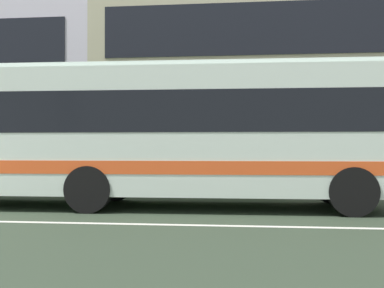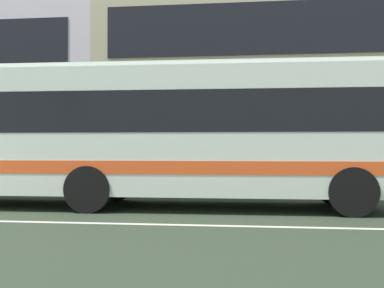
% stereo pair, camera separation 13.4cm
% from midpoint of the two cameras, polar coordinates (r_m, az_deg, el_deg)
% --- Properties ---
extents(hedge_row_far, '(12.04, 1.10, 1.06)m').
position_cam_midpoint_polar(hedge_row_far, '(15.66, -11.69, -3.50)').
color(hedge_row_far, '#244C1A').
rests_on(hedge_row_far, ground_plane).
extents(apartment_block_right, '(18.56, 11.36, 10.39)m').
position_cam_midpoint_polar(apartment_block_right, '(24.96, 12.91, 8.45)').
color(apartment_block_right, '#B8B391').
rests_on(apartment_block_right, ground_plane).
extents(transit_bus, '(11.56, 2.77, 3.23)m').
position_cam_midpoint_polar(transit_bus, '(11.33, -7.33, 1.59)').
color(transit_bus, silver).
rests_on(transit_bus, ground_plane).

